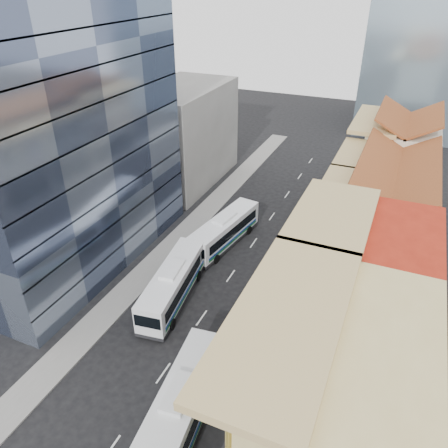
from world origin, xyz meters
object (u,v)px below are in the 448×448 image
at_px(office_tower, 57,125).
at_px(shophouse_tan, 343,417).
at_px(bus_left_far, 224,230).
at_px(bus_right, 180,410).
at_px(bus_left_near, 173,284).

bearing_deg(office_tower, shophouse_tan, -24.30).
bearing_deg(bus_left_far, office_tower, -139.75).
distance_m(shophouse_tan, bus_left_far, 28.55).
bearing_deg(bus_right, shophouse_tan, -2.45).
xyz_separation_m(shophouse_tan, bus_left_far, (-17.10, 22.49, -4.14)).
bearing_deg(bus_left_near, shophouse_tan, -40.60).
relative_size(office_tower, bus_right, 2.42).
height_order(bus_left_far, bus_right, bus_right).
distance_m(bus_left_near, bus_right, 14.12).
bearing_deg(office_tower, bus_left_far, 31.41).
height_order(office_tower, bus_left_near, office_tower).
xyz_separation_m(shophouse_tan, bus_right, (-10.32, -0.73, -4.01)).
relative_size(bus_left_near, bus_right, 0.96).
height_order(shophouse_tan, office_tower, office_tower).
bearing_deg(shophouse_tan, bus_left_far, 127.24).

